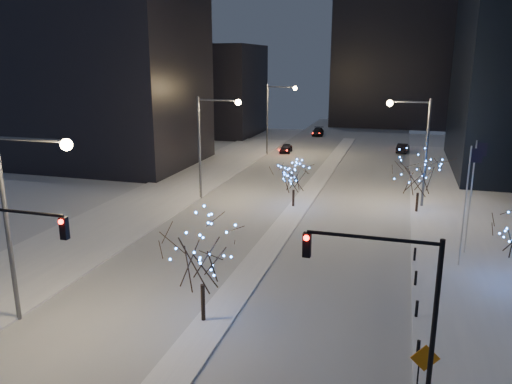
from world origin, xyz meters
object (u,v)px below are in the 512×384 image
at_px(street_lamp_w_mid, 209,134).
at_px(car_near, 286,148).
at_px(car_far, 318,132).
at_px(construction_sign, 425,362).
at_px(street_lamp_w_far, 274,110).
at_px(holiday_tree_plaza_far, 419,174).
at_px(street_lamp_w_near, 21,203).
at_px(traffic_signal_east, 394,290).
at_px(car_mid, 403,148).
at_px(holiday_tree_median_near, 202,253).
at_px(street_lamp_east, 417,138).
at_px(traffic_signal_west, 4,252).
at_px(holiday_tree_median_far, 294,176).

relative_size(street_lamp_w_mid, car_near, 2.64).
relative_size(car_far, construction_sign, 2.39).
relative_size(street_lamp_w_far, holiday_tree_plaza_far, 1.75).
bearing_deg(street_lamp_w_mid, street_lamp_w_near, -90.00).
bearing_deg(construction_sign, traffic_signal_east, -162.44).
xyz_separation_m(street_lamp_w_near, street_lamp_w_far, (0.00, 50.00, 0.00)).
xyz_separation_m(traffic_signal_east, car_mid, (0.06, 58.22, -4.08)).
height_order(street_lamp_w_near, car_far, street_lamp_w_near).
height_order(car_near, holiday_tree_median_near, holiday_tree_median_near).
bearing_deg(street_lamp_east, traffic_signal_east, -92.26).
height_order(traffic_signal_west, car_near, traffic_signal_west).
xyz_separation_m(street_lamp_w_near, construction_sign, (19.30, -0.18, -5.14)).
relative_size(holiday_tree_plaza_far, construction_sign, 2.84).
bearing_deg(car_mid, street_lamp_w_far, 29.32).
relative_size(street_lamp_w_far, street_lamp_east, 1.00).
xyz_separation_m(street_lamp_w_far, holiday_tree_median_near, (8.44, -47.52, -2.59)).
height_order(street_lamp_w_mid, car_far, street_lamp_w_mid).
distance_m(car_far, holiday_tree_median_near, 68.62).
distance_m(traffic_signal_west, traffic_signal_east, 17.41).
height_order(car_mid, holiday_tree_median_near, holiday_tree_median_near).
relative_size(street_lamp_w_mid, street_lamp_east, 1.00).
xyz_separation_m(street_lamp_w_mid, car_mid, (17.94, 32.21, -5.82)).
xyz_separation_m(holiday_tree_plaza_far, construction_sign, (-0.14, -26.15, -2.27)).
bearing_deg(street_lamp_east, street_lamp_w_near, -124.19).
relative_size(car_near, car_mid, 0.91).
distance_m(street_lamp_w_mid, construction_sign, 32.13).
xyz_separation_m(traffic_signal_west, construction_sign, (18.80, 1.83, -3.40)).
bearing_deg(holiday_tree_plaza_far, car_near, 124.65).
bearing_deg(traffic_signal_west, holiday_tree_plaza_far, 55.91).
height_order(car_mid, car_far, car_far).
xyz_separation_m(traffic_signal_west, holiday_tree_plaza_far, (18.94, 27.98, -1.14)).
xyz_separation_m(street_lamp_w_mid, traffic_signal_east, (17.88, -26.00, -1.74)).
distance_m(traffic_signal_west, holiday_tree_plaza_far, 33.81).
relative_size(street_lamp_east, holiday_tree_plaza_far, 1.75).
bearing_deg(traffic_signal_east, street_lamp_w_near, 176.79).
xyz_separation_m(car_near, holiday_tree_median_near, (7.18, -49.80, 3.26)).
xyz_separation_m(street_lamp_east, traffic_signal_east, (-1.14, -29.00, -1.69)).
xyz_separation_m(car_far, holiday_tree_plaza_far, (16.53, -44.83, 2.93)).
distance_m(street_lamp_w_far, traffic_signal_west, 52.04).
bearing_deg(street_lamp_east, car_far, 110.62).
distance_m(street_lamp_east, construction_sign, 28.63).
relative_size(street_lamp_w_near, traffic_signal_east, 1.43).
xyz_separation_m(street_lamp_w_near, car_near, (1.26, 52.28, -5.85)).
bearing_deg(street_lamp_w_mid, car_far, 86.36).
relative_size(car_far, holiday_tree_median_far, 1.09).
bearing_deg(holiday_tree_median_near, holiday_tree_plaza_far, 64.91).
bearing_deg(street_lamp_east, holiday_tree_median_far, -161.57).
height_order(street_lamp_w_near, holiday_tree_plaza_far, street_lamp_w_near).
bearing_deg(street_lamp_east, holiday_tree_plaza_far, -78.36).
bearing_deg(car_mid, traffic_signal_east, 97.35).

